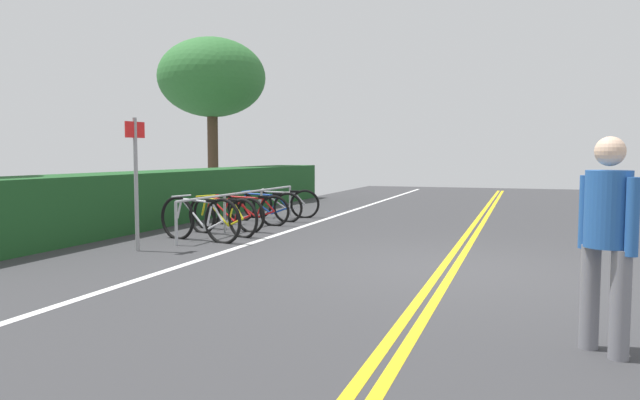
% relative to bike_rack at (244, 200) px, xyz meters
% --- Properties ---
extents(ground_plane, '(38.68, 11.99, 0.05)m').
position_rel_bike_rack_xyz_m(ground_plane, '(-2.97, -4.36, -0.58)').
color(ground_plane, '#353538').
extents(centre_line_yellow_inner, '(34.81, 0.10, 0.00)m').
position_rel_bike_rack_xyz_m(centre_line_yellow_inner, '(-2.97, -4.44, -0.55)').
color(centre_line_yellow_inner, gold).
rests_on(centre_line_yellow_inner, ground_plane).
extents(centre_line_yellow_outer, '(34.81, 0.10, 0.00)m').
position_rel_bike_rack_xyz_m(centre_line_yellow_outer, '(-2.97, -4.28, -0.55)').
color(centre_line_yellow_outer, gold).
rests_on(centre_line_yellow_outer, ground_plane).
extents(bike_lane_stripe_white, '(34.81, 0.12, 0.00)m').
position_rel_bike_rack_xyz_m(bike_lane_stripe_white, '(-2.97, -1.02, -0.55)').
color(bike_lane_stripe_white, white).
rests_on(bike_lane_stripe_white, ground_plane).
extents(bike_rack, '(4.93, 0.05, 0.73)m').
position_rel_bike_rack_xyz_m(bike_rack, '(0.00, 0.00, 0.00)').
color(bike_rack, '#9EA0A5').
rests_on(bike_rack, ground_plane).
extents(bicycle_0, '(0.52, 1.76, 0.79)m').
position_rel_bike_rack_xyz_m(bicycle_0, '(-1.86, -0.09, -0.18)').
color(bicycle_0, black).
rests_on(bicycle_0, ground_plane).
extents(bicycle_1, '(0.65, 1.71, 0.74)m').
position_rel_bike_rack_xyz_m(bicycle_1, '(-1.09, -0.09, -0.21)').
color(bicycle_1, black).
rests_on(bicycle_1, ground_plane).
extents(bicycle_2, '(0.53, 1.74, 0.70)m').
position_rel_bike_rack_xyz_m(bicycle_2, '(-0.44, 0.13, -0.23)').
color(bicycle_2, black).
rests_on(bicycle_2, ground_plane).
extents(bicycle_3, '(0.46, 1.75, 0.68)m').
position_rel_bike_rack_xyz_m(bicycle_3, '(0.46, 0.11, -0.24)').
color(bicycle_3, black).
rests_on(bicycle_3, ground_plane).
extents(bicycle_4, '(0.46, 1.77, 0.70)m').
position_rel_bike_rack_xyz_m(bicycle_4, '(1.21, 0.11, -0.23)').
color(bicycle_4, black).
rests_on(bicycle_4, ground_plane).
extents(bicycle_5, '(0.69, 1.69, 0.70)m').
position_rel_bike_rack_xyz_m(bicycle_5, '(2.00, 0.04, -0.23)').
color(bicycle_5, black).
rests_on(bicycle_5, ground_plane).
extents(pedestrian, '(0.38, 0.36, 1.59)m').
position_rel_bike_rack_xyz_m(pedestrian, '(-5.89, -5.83, 0.35)').
color(pedestrian, slate).
rests_on(pedestrian, ground_plane).
extents(sign_post_near, '(0.36, 0.10, 2.01)m').
position_rel_bike_rack_xyz_m(sign_post_near, '(-3.10, 0.26, 0.67)').
color(sign_post_near, gray).
rests_on(sign_post_near, ground_plane).
extents(hedge_backdrop, '(13.88, 1.32, 1.10)m').
position_rel_bike_rack_xyz_m(hedge_backdrop, '(1.50, 2.17, -0.00)').
color(hedge_backdrop, '#1C4C21').
rests_on(hedge_backdrop, ground_plane).
extents(tree_mid, '(3.41, 3.41, 5.16)m').
position_rel_bike_rack_xyz_m(tree_mid, '(6.30, 4.23, 3.33)').
color(tree_mid, '#473323').
rests_on(tree_mid, ground_plane).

